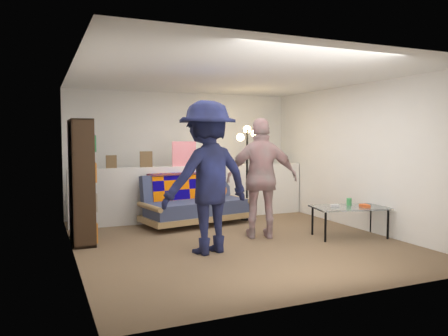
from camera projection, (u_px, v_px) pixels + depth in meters
The scene contains 10 objects.
ground at pixel (235, 240), 6.46m from camera, with size 5.00×5.00×0.00m, color brown.
room_shell at pixel (222, 128), 6.77m from camera, with size 4.60×5.05×2.45m.
half_wall_ledge at pixel (194, 193), 8.07m from camera, with size 4.45×0.15×1.00m, color silver.
ledge_decor at pixel (183, 157), 7.92m from camera, with size 2.97×0.02×0.45m.
futon_sofa at pixel (195, 203), 7.66m from camera, with size 1.98×1.19×0.79m.
bookshelf at pixel (81, 185), 6.32m from camera, with size 0.30×0.89×1.78m.
coffee_table at pixel (350, 209), 6.67m from camera, with size 1.21×0.83×0.58m.
floor_lamp at pixel (247, 153), 8.05m from camera, with size 0.36×0.32×1.74m.
person_left at pixel (207, 177), 5.73m from camera, with size 1.29×0.74×2.00m, color black.
person_right at pixel (262, 178), 6.58m from camera, with size 1.06×0.44×1.82m, color #CF8688.
Camera 1 is at (-2.64, -5.79, 1.52)m, focal length 35.00 mm.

